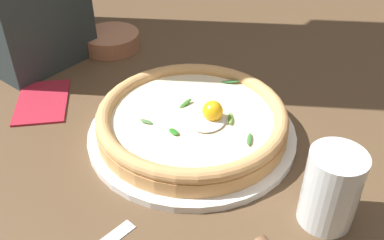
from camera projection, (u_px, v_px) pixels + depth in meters
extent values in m
cube|color=brown|center=(179.00, 134.00, 0.75)|extent=(2.40, 2.40, 0.03)
cylinder|color=white|center=(192.00, 133.00, 0.72)|extent=(0.34, 0.34, 0.01)
cylinder|color=tan|center=(192.00, 124.00, 0.71)|extent=(0.31, 0.31, 0.02)
torus|color=tan|center=(192.00, 115.00, 0.70)|extent=(0.31, 0.31, 0.02)
cylinder|color=#F6E7BC|center=(192.00, 117.00, 0.70)|extent=(0.27, 0.27, 0.00)
ellipsoid|color=white|center=(207.00, 120.00, 0.68)|extent=(0.06, 0.06, 0.01)
sphere|color=yellow|center=(211.00, 113.00, 0.68)|extent=(0.03, 0.03, 0.03)
ellipsoid|color=#356D2F|center=(249.00, 139.00, 0.65)|extent=(0.03, 0.02, 0.01)
ellipsoid|color=#357126|center=(186.00, 103.00, 0.72)|extent=(0.03, 0.01, 0.01)
ellipsoid|color=#55894C|center=(147.00, 122.00, 0.68)|extent=(0.01, 0.02, 0.01)
ellipsoid|color=#397D39|center=(230.00, 82.00, 0.78)|extent=(0.02, 0.03, 0.01)
ellipsoid|color=#24721E|center=(174.00, 132.00, 0.66)|extent=(0.02, 0.02, 0.01)
ellipsoid|color=#5B9337|center=(230.00, 118.00, 0.69)|extent=(0.03, 0.02, 0.01)
cylinder|color=#BA7958|center=(111.00, 41.00, 0.97)|extent=(0.13, 0.13, 0.04)
cylinder|color=silver|center=(331.00, 189.00, 0.55)|extent=(0.07, 0.07, 0.11)
cylinder|color=white|center=(327.00, 205.00, 0.57)|extent=(0.07, 0.07, 0.05)
cube|color=#A51E30|center=(42.00, 101.00, 0.80)|extent=(0.17, 0.16, 0.01)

